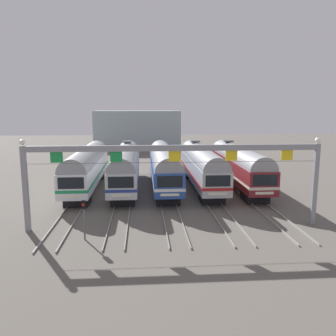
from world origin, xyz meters
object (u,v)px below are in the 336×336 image
commuter_train_maroon (238,164)px  catenary_gantry (174,161)px  commuter_train_silver (126,166)px  commuter_train_white (87,166)px  commuter_train_blue (164,165)px  yard_signal_mast (84,212)px  commuter_train_stainless (201,165)px

commuter_train_maroon → catenary_gantry: bearing=-123.0°
commuter_train_silver → catenary_gantry: (4.38, -13.50, 2.59)m
commuter_train_white → catenary_gantry: size_ratio=0.79×
commuter_train_white → commuter_train_blue: same height
commuter_train_silver → yard_signal_mast: size_ratio=6.11×
commuter_train_white → yard_signal_mast: commuter_train_white is taller
commuter_train_white → catenary_gantry: 16.30m
catenary_gantry → commuter_train_maroon: bearing=57.0°
commuter_train_blue → catenary_gantry: bearing=-90.0°
yard_signal_mast → commuter_train_stainless: bearing=55.0°
commuter_train_maroon → commuter_train_silver: bearing=180.0°
commuter_train_blue → commuter_train_stainless: size_ratio=1.00×
commuter_train_stainless → yard_signal_mast: 19.12m
commuter_train_blue → catenary_gantry: size_ratio=0.79×
commuter_train_silver → yard_signal_mast: (-2.19, -15.66, -0.62)m
commuter_train_blue → yard_signal_mast: bearing=-112.8°
catenary_gantry → commuter_train_stainless: bearing=72.0°
catenary_gantry → yard_signal_mast: (-6.57, -2.16, -3.21)m
commuter_train_silver → commuter_train_blue: (4.38, -0.00, -0.00)m
commuter_train_white → catenary_gantry: catenary_gantry is taller
commuter_train_white → commuter_train_blue: 8.76m
commuter_train_maroon → catenary_gantry: size_ratio=0.79×
commuter_train_maroon → commuter_train_white: bearing=-180.0°
commuter_train_blue → yard_signal_mast: 16.99m
commuter_train_blue → yard_signal_mast: size_ratio=6.11×
commuter_train_white → commuter_train_maroon: (17.52, 0.00, 0.00)m
commuter_train_silver → yard_signal_mast: bearing=-98.0°
commuter_train_white → yard_signal_mast: bearing=-82.0°
commuter_train_maroon → yard_signal_mast: (-15.33, -15.66, -0.62)m
yard_signal_mast → commuter_train_white: bearing=98.0°
commuter_train_stainless → commuter_train_silver: bearing=180.0°
commuter_train_silver → commuter_train_maroon: same height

